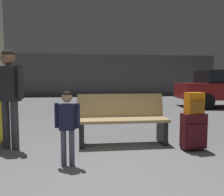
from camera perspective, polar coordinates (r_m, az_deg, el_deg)
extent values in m
cube|color=slate|center=(6.46, -5.13, -5.98)|extent=(18.00, 18.00, 0.10)
cube|color=#565658|center=(15.20, -6.40, 5.73)|extent=(18.00, 0.12, 2.80)
cube|color=tan|center=(3.98, 2.74, -5.59)|extent=(1.60, 0.46, 0.05)
cube|color=tan|center=(4.19, 2.20, -1.82)|extent=(1.60, 0.13, 0.42)
cube|color=black|center=(3.98, -7.69, -9.07)|extent=(0.08, 0.40, 0.41)
cube|color=black|center=(4.20, 12.56, -8.38)|extent=(0.08, 0.40, 0.41)
cube|color=#471419|center=(3.93, 19.93, -7.75)|extent=(0.39, 0.22, 0.56)
cube|color=#471419|center=(3.85, 20.75, -8.96)|extent=(0.34, 0.04, 0.36)
cube|color=#A5A5AA|center=(3.95, 19.45, -3.72)|extent=(0.14, 0.03, 0.02)
cylinder|color=black|center=(4.00, 17.15, -11.92)|extent=(0.02, 0.04, 0.04)
cylinder|color=black|center=(4.15, 21.15, -11.41)|extent=(0.02, 0.04, 0.04)
cube|color=orange|center=(3.86, 20.12, -1.21)|extent=(0.30, 0.19, 0.34)
cube|color=#9E5918|center=(3.78, 20.91, -2.12)|extent=(0.23, 0.06, 0.19)
cylinder|color=black|center=(3.84, 20.19, 1.13)|extent=(0.06, 0.03, 0.02)
cylinder|color=#4C5160|center=(3.11, -10.14, -12.36)|extent=(0.07, 0.07, 0.49)
cylinder|color=#4C5160|center=(3.14, -12.16, -12.22)|extent=(0.07, 0.07, 0.49)
cube|color=#191E38|center=(3.03, -11.28, -4.71)|extent=(0.22, 0.16, 0.35)
cylinder|color=#191E38|center=(2.99, -8.66, -4.46)|extent=(0.06, 0.06, 0.33)
cylinder|color=#191E38|center=(3.07, -13.85, -4.31)|extent=(0.06, 0.06, 0.33)
sphere|color=#A87A5B|center=(3.00, -11.37, 0.24)|extent=(0.14, 0.14, 0.14)
sphere|color=black|center=(3.00, -11.37, 0.61)|extent=(0.13, 0.13, 0.13)
cylinder|color=#E5D84C|center=(3.14, -12.01, -4.06)|extent=(0.06, 0.06, 0.10)
cylinder|color=red|center=(3.13, -12.03, -2.70)|extent=(0.01, 0.01, 0.06)
cylinder|color=#38383D|center=(4.03, -23.41, -6.43)|extent=(0.12, 0.12, 0.80)
cylinder|color=#38383D|center=(4.16, -25.22, -6.16)|extent=(0.12, 0.12, 0.80)
cube|color=#232326|center=(4.03, -24.67, 3.29)|extent=(0.38, 0.32, 0.57)
cylinder|color=#232326|center=(3.86, -22.26, 3.75)|extent=(0.09, 0.09, 0.54)
sphere|color=brown|center=(4.04, -24.88, 9.21)|extent=(0.23, 0.23, 0.23)
sphere|color=black|center=(4.04, -24.90, 9.66)|extent=(0.21, 0.21, 0.21)
cylinder|color=black|center=(10.69, 19.31, -0.03)|extent=(0.62, 0.26, 0.60)
cylinder|color=black|center=(9.22, 22.78, -0.88)|extent=(0.62, 0.26, 0.60)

